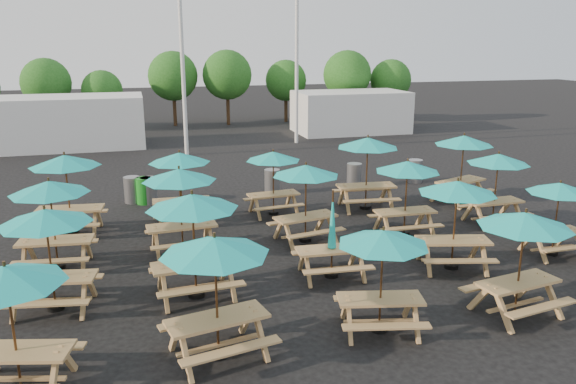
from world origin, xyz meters
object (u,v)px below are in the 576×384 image
object	(u,v)px
picnic_unit_6	(179,181)
picnic_unit_18	(498,163)
picnic_unit_19	(464,145)
picnic_unit_10	(306,175)
waste_bin_4	(354,175)
picnic_unit_1	(46,223)
picnic_unit_15	(368,147)
waste_bin_1	(144,191)
picnic_unit_11	(273,160)
picnic_unit_12	(524,227)
waste_bin_3	(272,182)
picnic_unit_14	(407,171)
waste_bin_2	(149,190)
picnic_unit_7	(180,162)
picnic_unit_0	(7,284)
picnic_unit_2	(50,193)
picnic_unit_4	(215,254)
picnic_unit_17	(559,193)
picnic_unit_3	(65,166)
picnic_unit_5	(192,208)
picnic_unit_8	(383,244)
waste_bin_0	(132,190)
waste_bin_5	(415,171)
picnic_unit_9	(332,242)
picnic_unit_13	(457,193)

from	to	relation	value
picnic_unit_6	picnic_unit_18	distance (m)	9.86
picnic_unit_6	picnic_unit_19	size ratio (longest dim) A/B	0.91
picnic_unit_10	waste_bin_4	bearing A→B (deg)	44.73
picnic_unit_1	picnic_unit_15	distance (m)	10.98
waste_bin_1	picnic_unit_11	bearing A→B (deg)	-31.08
waste_bin_4	picnic_unit_19	bearing A→B (deg)	-47.69
picnic_unit_1	waste_bin_4	world-z (taller)	picnic_unit_1
picnic_unit_15	picnic_unit_6	bearing A→B (deg)	-152.59
picnic_unit_12	waste_bin_3	distance (m)	11.45
picnic_unit_15	picnic_unit_19	size ratio (longest dim) A/B	0.96
picnic_unit_14	waste_bin_4	bearing A→B (deg)	84.64
waste_bin_2	picnic_unit_7	bearing A→B (deg)	-70.23
picnic_unit_0	picnic_unit_14	distance (m)	11.25
picnic_unit_19	picnic_unit_2	bearing A→B (deg)	171.85
picnic_unit_4	picnic_unit_12	world-z (taller)	picnic_unit_4
picnic_unit_4	waste_bin_1	xyz separation A→B (m)	(-1.03, 10.91, -1.56)
picnic_unit_4	picnic_unit_6	world-z (taller)	picnic_unit_6
waste_bin_1	waste_bin_4	world-z (taller)	same
picnic_unit_6	picnic_unit_12	world-z (taller)	picnic_unit_6
picnic_unit_15	picnic_unit_17	bearing A→B (deg)	-53.58
picnic_unit_0	picnic_unit_18	distance (m)	14.26
picnic_unit_6	picnic_unit_18	size ratio (longest dim) A/B	1.04
picnic_unit_7	picnic_unit_14	xyz separation A→B (m)	(6.39, -2.96, -0.03)
picnic_unit_3	picnic_unit_19	distance (m)	13.34
picnic_unit_5	waste_bin_1	xyz separation A→B (m)	(-0.92, 8.24, -1.64)
picnic_unit_11	waste_bin_2	world-z (taller)	picnic_unit_11
waste_bin_1	waste_bin_3	bearing A→B (deg)	0.91
picnic_unit_0	picnic_unit_12	xyz separation A→B (m)	(9.77, 0.14, 0.04)
picnic_unit_8	picnic_unit_2	bearing A→B (deg)	154.66
picnic_unit_7	waste_bin_0	xyz separation A→B (m)	(-1.53, 2.92, -1.53)
picnic_unit_1	waste_bin_3	bearing A→B (deg)	59.23
picnic_unit_7	picnic_unit_1	bearing A→B (deg)	-119.40
picnic_unit_0	waste_bin_5	world-z (taller)	picnic_unit_0
picnic_unit_11	picnic_unit_18	bearing A→B (deg)	-29.36
picnic_unit_3	picnic_unit_5	world-z (taller)	picnic_unit_3
waste_bin_5	picnic_unit_5	bearing A→B (deg)	-139.67
picnic_unit_6	waste_bin_1	size ratio (longest dim) A/B	2.52
picnic_unit_0	picnic_unit_17	xyz separation A→B (m)	(13.01, 2.89, -0.18)
picnic_unit_12	waste_bin_5	bearing A→B (deg)	63.23
picnic_unit_9	picnic_unit_0	bearing A→B (deg)	-151.29
picnic_unit_15	picnic_unit_10	bearing A→B (deg)	-133.11
picnic_unit_4	waste_bin_5	size ratio (longest dim) A/B	2.49
picnic_unit_12	waste_bin_4	distance (m)	11.33
picnic_unit_17	picnic_unit_9	bearing A→B (deg)	177.20
picnic_unit_11	picnic_unit_13	size ratio (longest dim) A/B	0.92
picnic_unit_6	picnic_unit_11	distance (m)	4.34
picnic_unit_3	waste_bin_1	world-z (taller)	picnic_unit_3
picnic_unit_1	picnic_unit_11	world-z (taller)	picnic_unit_1
picnic_unit_5	picnic_unit_9	world-z (taller)	picnic_unit_5
picnic_unit_5	picnic_unit_17	world-z (taller)	picnic_unit_5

